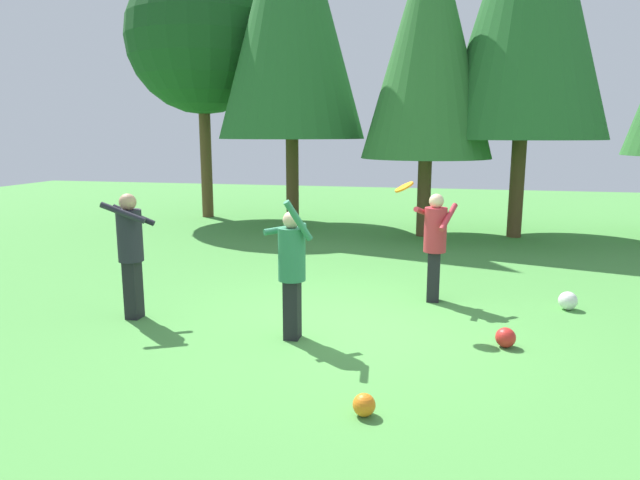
% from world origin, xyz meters
% --- Properties ---
extents(ground_plane, '(40.00, 40.00, 0.00)m').
position_xyz_m(ground_plane, '(0.00, 0.00, 0.00)').
color(ground_plane, '#4C9342').
extents(person_thrower, '(0.67, 0.67, 1.79)m').
position_xyz_m(person_thrower, '(-0.57, -0.56, 0.96)').
color(person_thrower, black).
rests_on(person_thrower, ground_plane).
extents(person_catcher, '(0.66, 0.69, 1.66)m').
position_xyz_m(person_catcher, '(1.12, 1.47, 0.98)').
color(person_catcher, black).
rests_on(person_catcher, ground_plane).
extents(person_bystander, '(0.68, 0.59, 1.75)m').
position_xyz_m(person_bystander, '(-2.94, -0.27, 1.05)').
color(person_bystander, black).
rests_on(person_bystander, ground_plane).
extents(frisbee, '(0.32, 0.33, 0.15)m').
position_xyz_m(frisbee, '(0.71, 0.49, 1.85)').
color(frisbee, orange).
extents(ball_orange, '(0.21, 0.21, 0.21)m').
position_xyz_m(ball_orange, '(0.60, -2.32, 0.11)').
color(ball_orange, orange).
rests_on(ball_orange, ground_plane).
extents(ball_white, '(0.27, 0.27, 0.27)m').
position_xyz_m(ball_white, '(3.07, 1.47, 0.13)').
color(ball_white, white).
rests_on(ball_white, ground_plane).
extents(ball_red, '(0.24, 0.24, 0.24)m').
position_xyz_m(ball_red, '(2.03, -0.28, 0.12)').
color(ball_red, red).
rests_on(ball_red, ground_plane).
extents(tree_left, '(3.95, 3.95, 9.43)m').
position_xyz_m(tree_left, '(-2.91, 7.96, 5.91)').
color(tree_left, brown).
rests_on(tree_left, ground_plane).
extents(tree_far_left, '(4.40, 4.40, 7.52)m').
position_xyz_m(tree_far_left, '(-5.96, 9.08, 5.30)').
color(tree_far_left, brown).
rests_on(tree_far_left, ground_plane).
extents(tree_center, '(3.19, 3.19, 7.63)m').
position_xyz_m(tree_center, '(0.72, 7.19, 4.77)').
color(tree_center, brown).
rests_on(tree_center, ground_plane).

